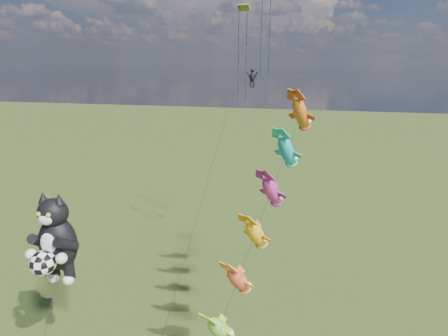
# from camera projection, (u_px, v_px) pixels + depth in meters

# --- Properties ---
(cat_kite_rig) EXTENTS (2.92, 4.33, 12.25)m
(cat_kite_rig) POSITION_uv_depth(u_px,v_px,m) (55.00, 240.00, 23.01)
(cat_kite_rig) COLOR brown
(cat_kite_rig) RESTS_ON ground
(fish_windsock_rig) EXTENTS (6.44, 14.70, 19.67)m
(fish_windsock_rig) POSITION_uv_depth(u_px,v_px,m) (263.00, 212.00, 22.55)
(fish_windsock_rig) COLOR brown
(fish_windsock_rig) RESTS_ON ground
(parafoil_rig) EXTENTS (5.63, 16.96, 27.61)m
(parafoil_rig) POSITION_uv_depth(u_px,v_px,m) (251.00, 61.00, 32.72)
(parafoil_rig) COLOR brown
(parafoil_rig) RESTS_ON ground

